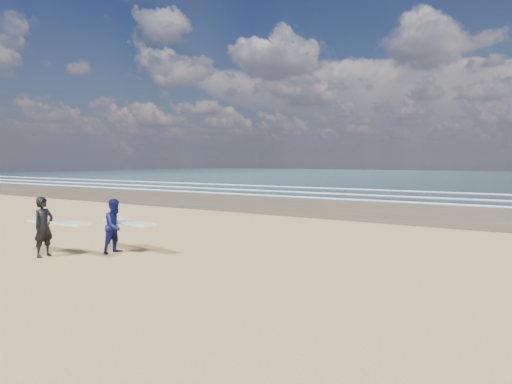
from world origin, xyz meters
The scene contains 2 objects.
surfer_near centered at (-0.67, -0.22, 0.90)m, with size 2.23×1.04×1.76m.
surfer_far centered at (0.63, 1.28, 0.84)m, with size 2.26×1.20×1.66m.
Camera 1 is at (11.65, -8.00, 2.83)m, focal length 32.00 mm.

